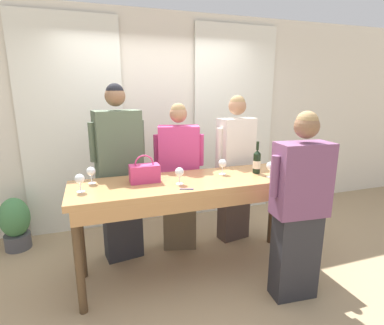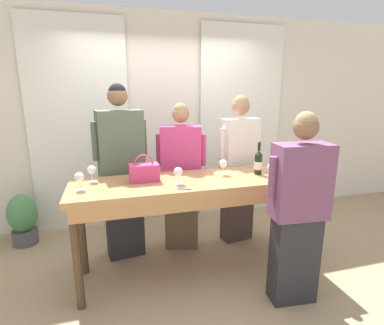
{
  "view_description": "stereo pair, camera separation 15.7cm",
  "coord_description": "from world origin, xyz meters",
  "views": [
    {
      "loc": [
        -0.9,
        -2.58,
        1.82
      ],
      "look_at": [
        0.0,
        0.07,
        1.13
      ],
      "focal_mm": 28.0,
      "sensor_mm": 36.0,
      "label": 1
    },
    {
      "loc": [
        -0.75,
        -2.63,
        1.82
      ],
      "look_at": [
        0.0,
        0.07,
        1.13
      ],
      "focal_mm": 28.0,
      "sensor_mm": 36.0,
      "label": 2
    }
  ],
  "objects": [
    {
      "name": "curtain_panel_right",
      "position": [
        1.1,
        1.38,
        1.34
      ],
      "size": [
        1.23,
        0.03,
        2.69
      ],
      "color": "white",
      "rests_on": "ground_plane"
    },
    {
      "name": "wall_back",
      "position": [
        0.0,
        1.45,
        1.4
      ],
      "size": [
        12.0,
        0.06,
        2.8
      ],
      "color": "silver",
      "rests_on": "ground_plane"
    },
    {
      "name": "guest_cream_sweater",
      "position": [
        0.7,
        0.52,
        0.91
      ],
      "size": [
        0.54,
        0.29,
        1.76
      ],
      "color": "#473833",
      "rests_on": "ground_plane"
    },
    {
      "name": "curtain_panel_left",
      "position": [
        -1.1,
        1.38,
        1.34
      ],
      "size": [
        1.23,
        0.03,
        2.69
      ],
      "color": "white",
      "rests_on": "ground_plane"
    },
    {
      "name": "wine_glass_center_right",
      "position": [
        1.0,
        -0.27,
        1.09
      ],
      "size": [
        0.08,
        0.08,
        0.16
      ],
      "color": "white",
      "rests_on": "tasting_bar"
    },
    {
      "name": "wine_glass_front_mid",
      "position": [
        -0.17,
        -0.09,
        1.09
      ],
      "size": [
        0.08,
        0.08,
        0.16
      ],
      "color": "white",
      "rests_on": "tasting_bar"
    },
    {
      "name": "wine_bottle",
      "position": [
        0.68,
        0.01,
        1.1
      ],
      "size": [
        0.08,
        0.08,
        0.33
      ],
      "color": "black",
      "rests_on": "tasting_bar"
    },
    {
      "name": "host_pouring",
      "position": [
        0.72,
        -0.64,
        0.84
      ],
      "size": [
        0.57,
        0.27,
        1.66
      ],
      "color": "#28282D",
      "rests_on": "ground_plane"
    },
    {
      "name": "tasting_bar",
      "position": [
        0.0,
        -0.02,
        0.87
      ],
      "size": [
        2.3,
        0.67,
        0.98
      ],
      "color": "#B27F4C",
      "rests_on": "ground_plane"
    },
    {
      "name": "wine_glass_center_left",
      "position": [
        -1.02,
        -0.03,
        1.09
      ],
      "size": [
        0.08,
        0.08,
        0.16
      ],
      "color": "white",
      "rests_on": "tasting_bar"
    },
    {
      "name": "wine_glass_front_right",
      "position": [
        0.33,
        0.08,
        1.09
      ],
      "size": [
        0.08,
        0.08,
        0.16
      ],
      "color": "white",
      "rests_on": "tasting_bar"
    },
    {
      "name": "wine_glass_front_left",
      "position": [
        0.72,
        -0.17,
        1.09
      ],
      "size": [
        0.08,
        0.08,
        0.16
      ],
      "color": "white",
      "rests_on": "tasting_bar"
    },
    {
      "name": "potted_plant",
      "position": [
        -1.81,
        1.09,
        0.32
      ],
      "size": [
        0.33,
        0.33,
        0.62
      ],
      "color": "#4C4C51",
      "rests_on": "ground_plane"
    },
    {
      "name": "handbag",
      "position": [
        -0.46,
        0.07,
        1.07
      ],
      "size": [
        0.27,
        0.15,
        0.26
      ],
      "color": "#C63870",
      "rests_on": "tasting_bar"
    },
    {
      "name": "pen",
      "position": [
        -0.16,
        -0.26,
        0.99
      ],
      "size": [
        0.12,
        0.05,
        0.01
      ],
      "color": "#193399",
      "rests_on": "tasting_bar"
    },
    {
      "name": "ground_plane",
      "position": [
        0.0,
        0.0,
        0.0
      ],
      "size": [
        18.0,
        18.0,
        0.0
      ],
      "primitive_type": "plane",
      "color": "tan"
    },
    {
      "name": "wine_glass_center_mid",
      "position": [
        -0.93,
        0.18,
        1.09
      ],
      "size": [
        0.08,
        0.08,
        0.16
      ],
      "color": "white",
      "rests_on": "tasting_bar"
    },
    {
      "name": "guest_olive_jacket",
      "position": [
        -0.65,
        0.52,
        0.95
      ],
      "size": [
        0.57,
        0.33,
        1.88
      ],
      "color": "#28282D",
      "rests_on": "ground_plane"
    },
    {
      "name": "guest_pink_top",
      "position": [
        0.0,
        0.52,
        0.85
      ],
      "size": [
        0.55,
        0.33,
        1.68
      ],
      "color": "brown",
      "rests_on": "ground_plane"
    }
  ]
}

